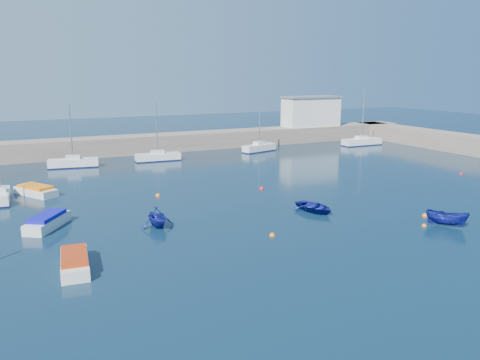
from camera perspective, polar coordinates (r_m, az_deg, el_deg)
name	(u,v)px	position (r m, az deg, el deg)	size (l,w,h in m)	color
ground	(321,253)	(31.61, 9.88, -8.80)	(220.00, 220.00, 0.00)	#0C2336
back_wall	(145,144)	(72.66, -11.53, 4.34)	(96.00, 4.50, 2.60)	#7B6B5E
right_arm	(429,138)	(83.56, 22.04, 4.73)	(4.50, 32.00, 2.60)	#7B6B5E
harbor_office	(311,112)	(84.60, 8.64, 8.18)	(10.00, 4.00, 5.00)	silver
sailboat_3	(1,196)	(48.55, -27.10, -1.75)	(1.53, 5.03, 6.74)	silver
sailboat_5	(73,163)	(63.17, -19.65, 2.01)	(6.27, 2.61, 8.09)	silver
sailboat_6	(158,157)	(65.04, -9.97, 2.81)	(6.18, 2.09, 8.03)	silver
sailboat_7	(259,148)	(72.03, 2.36, 3.97)	(5.95, 3.13, 7.69)	silver
sailboat_8	(362,142)	(81.19, 14.62, 4.56)	(7.04, 2.03, 9.20)	silver
motorboat_0	(75,262)	(30.30, -19.51, -9.37)	(1.98, 4.61, 1.00)	silver
motorboat_1	(47,221)	(38.88, -22.43, -4.69)	(3.73, 4.57, 1.09)	silver
motorboat_2	(36,190)	(49.85, -23.63, -1.18)	(3.96, 4.97, 0.99)	silver
dinghy_center	(314,207)	(40.75, 9.06, -3.28)	(2.69, 3.76, 0.78)	navy
dinghy_left	(157,217)	(36.75, -10.09, -4.44)	(2.56, 2.97, 1.56)	navy
dinghy_right	(447,218)	(39.76, 23.92, -4.31)	(1.18, 3.14, 1.21)	navy
buoy_0	(272,236)	(34.49, 3.95, -6.79)	(0.44, 0.44, 0.44)	orange
buoy_1	(262,189)	(48.27, 2.66, -1.10)	(0.50, 0.50, 0.50)	red
buoy_2	(425,216)	(41.98, 21.60, -4.11)	(0.46, 0.46, 0.46)	orange
buoy_3	(158,196)	(46.14, -9.97, -1.93)	(0.48, 0.48, 0.48)	orange
buoy_4	(461,174)	(61.50, 25.35, 0.67)	(0.39, 0.39, 0.39)	red
buoy_5	(424,226)	(39.23, 21.53, -5.25)	(0.38, 0.38, 0.38)	orange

